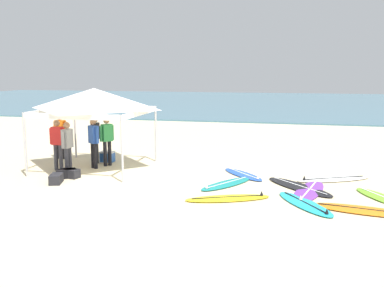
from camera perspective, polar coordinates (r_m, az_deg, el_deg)
name	(u,v)px	position (r m, az deg, el deg)	size (l,w,h in m)	color
ground_plane	(169,183)	(13.42, -2.96, -4.97)	(80.00, 80.00, 0.00)	beige
sea	(260,102)	(46.22, 8.74, 5.33)	(80.00, 36.00, 0.10)	teal
canopy_tent	(94,99)	(15.31, -12.46, 5.68)	(3.37, 3.37, 2.75)	#B7B7BC
surfboard_lime	(383,198)	(12.74, 23.37, -6.39)	(1.50, 2.06, 0.19)	#7AD12D
surfboard_black	(299,187)	(13.18, 13.56, -5.34)	(2.20, 2.30, 0.19)	black
surfboard_cyan	(305,204)	(11.59, 14.30, -7.44)	(1.71, 2.24, 0.19)	#23B2CC
surfboard_white	(333,179)	(14.36, 17.69, -4.30)	(2.43, 1.63, 0.19)	white
surfboard_yellow	(228,198)	(11.73, 4.66, -6.95)	(2.32, 1.44, 0.19)	yellow
surfboard_teal	(227,184)	(13.17, 4.46, -5.10)	(1.60, 2.14, 0.19)	#19847F
surfboard_purple	(309,191)	(12.76, 14.77, -5.88)	(1.21, 2.59, 0.19)	purple
surfboard_blue	(243,174)	(14.37, 6.59, -3.89)	(1.69, 1.84, 0.19)	blue
surfboard_orange	(365,210)	(11.50, 21.38, -7.94)	(2.64, 1.15, 0.19)	orange
person_orange	(60,133)	(17.49, -16.55, 1.35)	(0.55, 0.23, 1.71)	black
person_red	(58,141)	(15.49, -16.89, 0.32)	(0.55, 0.24, 1.71)	#383842
person_grey	(68,144)	(14.80, -15.71, -0.04)	(0.25, 0.55, 1.71)	#383842
person_green	(107,138)	(15.83, -10.88, 0.75)	(0.39, 0.46, 1.71)	black
person_blue	(94,140)	(15.51, -12.54, 0.52)	(0.47, 0.39, 1.71)	black
person_black	(96,137)	(16.28, -12.30, 0.95)	(0.27, 0.55, 1.71)	#2D2D33
gear_bag_near_tent	(56,179)	(13.89, -17.06, -4.29)	(0.60, 0.32, 0.28)	#232328
gear_bag_by_pole	(70,173)	(14.48, -15.41, -3.66)	(0.60, 0.32, 0.28)	#232328
gear_bag_on_sand	(66,174)	(14.48, -15.84, -3.68)	(0.60, 0.32, 0.28)	black
cooler_box	(107,156)	(16.64, -10.82, -1.59)	(0.50, 0.36, 0.39)	#2D60B7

